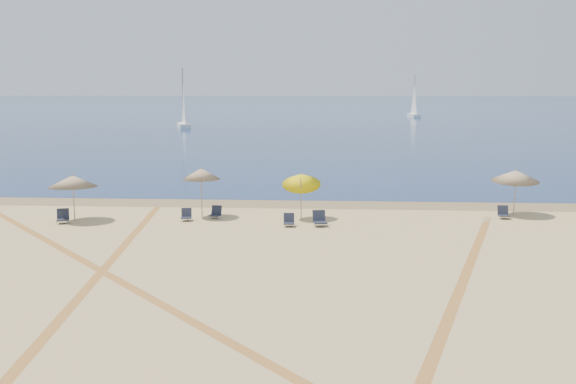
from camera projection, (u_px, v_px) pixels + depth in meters
name	position (u px, v px, depth m)	size (l,w,h in m)	color
ocean	(324.00, 104.00, 234.59)	(500.00, 500.00, 0.00)	#0C2151
wet_sand	(292.00, 204.00, 36.54)	(500.00, 500.00, 0.00)	olive
umbrella_1	(73.00, 181.00, 31.53)	(2.30, 2.30, 2.30)	gray
umbrella_2	(201.00, 174.00, 32.42)	(1.86, 1.86, 2.53)	gray
umbrella_3	(301.00, 179.00, 31.92)	(1.89, 1.96, 2.59)	gray
umbrella_4	(516.00, 176.00, 32.90)	(2.34, 2.38, 2.41)	gray
chair_1	(63.00, 217.00, 31.35)	(0.75, 0.81, 0.68)	black
chair_2	(186.00, 215.00, 31.92)	(0.58, 0.65, 0.60)	black
chair_3	(216.00, 213.00, 32.49)	(0.61, 0.68, 0.62)	black
chair_4	(289.00, 221.00, 30.61)	(0.54, 0.62, 0.60)	black
chair_5	(320.00, 219.00, 30.67)	(0.73, 0.81, 0.72)	black
chair_6	(503.00, 213.00, 32.42)	(0.52, 0.61, 0.63)	black
sailboat_0	(183.00, 110.00, 102.96)	(3.41, 6.39, 9.24)	white
sailboat_1	(414.00, 104.00, 138.81)	(2.29, 6.11, 8.88)	white
tire_tracks	(204.00, 284.00, 21.69)	(49.48, 41.52, 0.00)	tan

